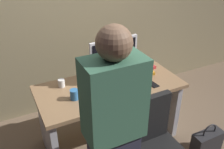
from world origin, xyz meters
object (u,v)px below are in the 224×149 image
(keyboard, at_px, (106,89))
(handbag, at_px, (207,142))
(monitor, at_px, (114,57))
(cup_near_keyboard, at_px, (74,95))
(person_at_desk, at_px, (114,135))
(desk, at_px, (110,102))
(mouse, at_px, (129,81))
(book_stack, at_px, (145,70))
(cup_by_monitor, at_px, (61,83))
(cell_phone, at_px, (152,84))

(keyboard, bearing_deg, handbag, -34.99)
(monitor, distance_m, cup_near_keyboard, 0.58)
(person_at_desk, bearing_deg, desk, 65.81)
(person_at_desk, xyz_separation_m, mouse, (0.55, 0.74, -0.10))
(cup_near_keyboard, xyz_separation_m, book_stack, (0.87, 0.12, -0.01))
(monitor, relative_size, keyboard, 1.26)
(desk, bearing_deg, keyboard, -142.20)
(monitor, distance_m, cup_by_monitor, 0.60)
(book_stack, bearing_deg, cell_phone, -104.63)
(desk, xyz_separation_m, person_at_desk, (-0.35, -0.79, 0.34))
(person_at_desk, relative_size, mouse, 16.39)
(keyboard, bearing_deg, cup_by_monitor, 144.01)
(monitor, distance_m, keyboard, 0.34)
(desk, distance_m, cup_by_monitor, 0.56)
(keyboard, xyz_separation_m, cup_near_keyboard, (-0.33, -0.02, 0.04))
(keyboard, relative_size, cup_near_keyboard, 4.30)
(desk, bearing_deg, cup_by_monitor, 156.83)
(person_at_desk, bearing_deg, cell_phone, 38.51)
(cell_phone, bearing_deg, desk, 150.31)
(book_stack, relative_size, cell_phone, 1.50)
(cup_by_monitor, bearing_deg, book_stack, -9.12)
(keyboard, height_order, cup_near_keyboard, cup_near_keyboard)
(person_at_desk, bearing_deg, monitor, 62.94)
(monitor, height_order, keyboard, monitor)
(cup_near_keyboard, height_order, book_stack, cup_near_keyboard)
(mouse, distance_m, cup_by_monitor, 0.70)
(monitor, bearing_deg, keyboard, -137.88)
(desk, height_order, cup_near_keyboard, cup_near_keyboard)
(monitor, height_order, cup_near_keyboard, monitor)
(person_at_desk, xyz_separation_m, handbag, (1.19, 0.13, -0.70))
(desk, distance_m, book_stack, 0.54)
(cell_phone, xyz_separation_m, handbag, (0.43, -0.47, -0.59))
(cup_near_keyboard, height_order, cup_by_monitor, cup_near_keyboard)
(cup_near_keyboard, bearing_deg, book_stack, 8.08)
(person_at_desk, distance_m, cup_by_monitor, 0.99)
(desk, height_order, handbag, desk)
(cup_near_keyboard, relative_size, book_stack, 0.46)
(monitor, relative_size, cup_near_keyboard, 5.40)
(person_at_desk, xyz_separation_m, cup_near_keyboard, (-0.06, 0.71, -0.07))
(desk, height_order, cup_by_monitor, cup_by_monitor)
(monitor, bearing_deg, cup_near_keyboard, -160.79)
(book_stack, bearing_deg, cup_by_monitor, 170.88)
(desk, xyz_separation_m, cup_by_monitor, (-0.45, 0.19, 0.26))
(desk, height_order, person_at_desk, person_at_desk)
(cell_phone, bearing_deg, cup_near_keyboard, 167.33)
(book_stack, bearing_deg, handbag, -62.08)
(desk, relative_size, cell_phone, 10.40)
(book_stack, bearing_deg, mouse, -160.14)
(person_at_desk, distance_m, mouse, 0.93)
(book_stack, relative_size, handbag, 0.57)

